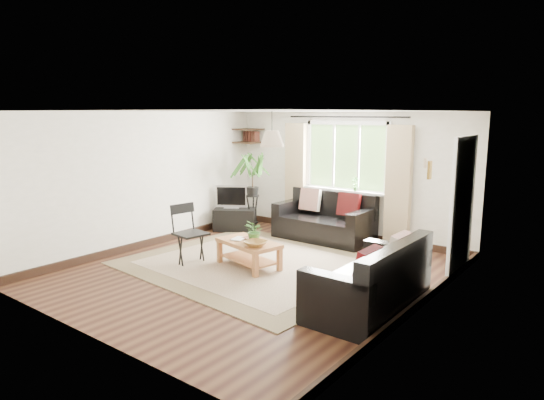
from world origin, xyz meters
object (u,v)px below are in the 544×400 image
Objects in this scene: sofa_back at (324,218)px; palm_stand at (253,192)px; tv_stand at (235,219)px; folding_chair at (191,235)px; sofa_right at (369,277)px; coffee_table at (249,254)px.

sofa_back is 1.60m from palm_stand.
folding_chair is at bearing -98.62° from tv_stand.
palm_stand is (0.31, 0.20, 0.57)m from tv_stand.
palm_stand is (-1.53, -0.25, 0.37)m from sofa_back.
folding_chair is (0.95, -2.10, 0.25)m from tv_stand.
sofa_right is 1.89× the size of folding_chair.
sofa_right reaches higher than coffee_table.
coffee_table is at bearing -76.16° from tv_stand.
coffee_table is 0.65× the size of palm_stand.
palm_stand is 2.41m from folding_chair.
sofa_back is 1.02× the size of sofa_right.
sofa_back is 1.76× the size of coffee_table.
palm_stand is at bearing 128.31° from coffee_table.
sofa_right is at bearing -31.31° from palm_stand.
coffee_table is 1.09× the size of folding_chair.
sofa_right is 1.73× the size of coffee_table.
tv_stand is at bearing -116.74° from sofa_right.
sofa_back is 2.70m from folding_chair.
palm_stand is at bearing 24.56° from folding_chair.
folding_chair reaches higher than tv_stand.
sofa_right is 2.26m from coffee_table.
folding_chair is at bearing -88.81° from sofa_right.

